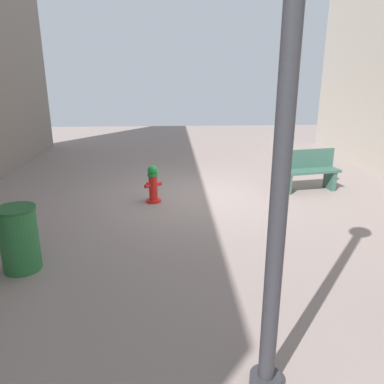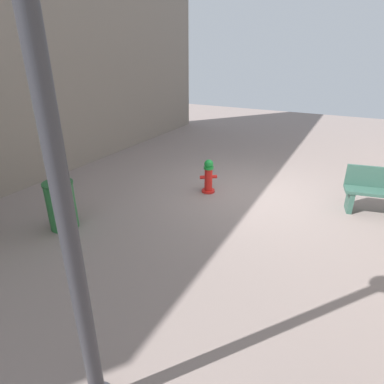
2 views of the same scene
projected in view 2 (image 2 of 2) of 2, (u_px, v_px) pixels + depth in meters
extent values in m
plane|color=gray|center=(253.00, 194.00, 7.48)|extent=(23.40, 23.40, 0.00)
cylinder|color=red|center=(208.00, 191.00, 7.61)|extent=(0.31, 0.31, 0.05)
cylinder|color=red|center=(208.00, 179.00, 7.49)|extent=(0.18, 0.18, 0.53)
cylinder|color=#198C33|center=(209.00, 168.00, 7.37)|extent=(0.23, 0.23, 0.06)
sphere|color=#198C33|center=(209.00, 164.00, 7.34)|extent=(0.21, 0.21, 0.21)
cylinder|color=red|center=(203.00, 177.00, 7.45)|extent=(0.15, 0.14, 0.08)
cylinder|color=red|center=(214.00, 177.00, 7.48)|extent=(0.15, 0.14, 0.08)
cylinder|color=red|center=(207.00, 176.00, 7.62)|extent=(0.17, 0.18, 0.11)
cube|color=#33594C|center=(350.00, 200.00, 6.65)|extent=(0.17, 0.41, 0.45)
cube|color=#33594C|center=(383.00, 193.00, 6.39)|extent=(1.48, 0.69, 0.06)
cube|color=#33594C|center=(384.00, 178.00, 6.45)|extent=(1.42, 0.31, 0.44)
cylinder|color=#2D2D33|center=(64.00, 206.00, 2.18)|extent=(0.14, 0.14, 3.99)
cylinder|color=#266633|center=(62.00, 206.00, 5.91)|extent=(0.51, 0.51, 0.88)
cylinder|color=#1E5128|center=(57.00, 183.00, 5.73)|extent=(0.54, 0.54, 0.04)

